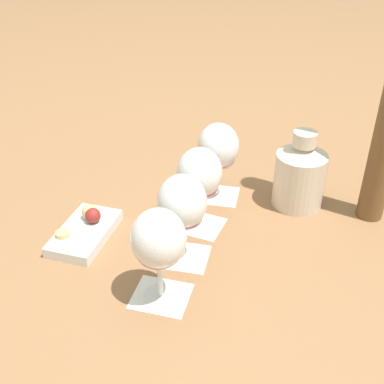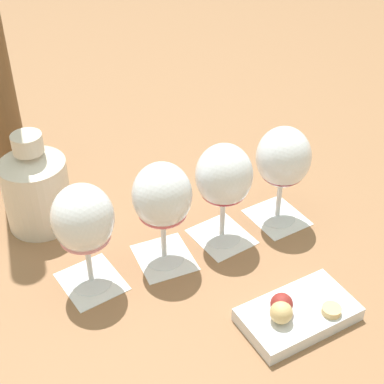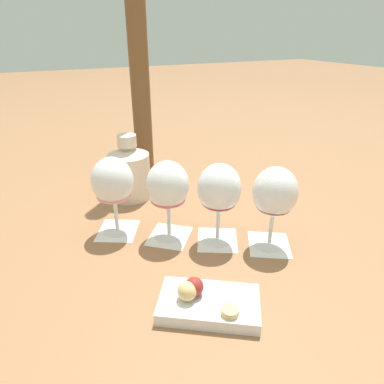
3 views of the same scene
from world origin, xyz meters
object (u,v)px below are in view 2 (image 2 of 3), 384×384
at_px(wine_glass_2, 224,179).
at_px(ceramic_vase, 36,187).
at_px(wine_glass_1, 162,199).
at_px(wine_glass_3, 283,161).
at_px(snack_dish, 296,313).
at_px(wine_glass_0, 83,222).

height_order(wine_glass_2, ceramic_vase, wine_glass_2).
height_order(wine_glass_1, wine_glass_3, same).
xyz_separation_m(wine_glass_1, snack_dish, (-0.03, -0.25, -0.11)).
distance_m(wine_glass_0, snack_dish, 0.36).
distance_m(wine_glass_1, snack_dish, 0.28).
distance_m(wine_glass_0, wine_glass_2, 0.25).
distance_m(wine_glass_1, ceramic_vase, 0.26).
distance_m(wine_glass_1, wine_glass_2, 0.12).
relative_size(wine_glass_0, snack_dish, 0.93).
bearing_deg(snack_dish, wine_glass_1, 82.30).
distance_m(wine_glass_0, wine_glass_3, 0.37).
xyz_separation_m(wine_glass_3, ceramic_vase, (-0.21, 0.39, -0.05)).
bearing_deg(snack_dish, wine_glass_3, 26.36).
distance_m(wine_glass_3, ceramic_vase, 0.45).
height_order(wine_glass_1, snack_dish, wine_glass_1).
bearing_deg(wine_glass_1, wine_glass_0, 142.86).
xyz_separation_m(wine_glass_0, wine_glass_3, (0.30, -0.22, -0.00)).
bearing_deg(wine_glass_0, wine_glass_1, -37.14).
height_order(ceramic_vase, snack_dish, ceramic_vase).
height_order(wine_glass_2, snack_dish, wine_glass_2).
xyz_separation_m(wine_glass_2, snack_dish, (-0.13, -0.18, -0.11)).
bearing_deg(wine_glass_3, ceramic_vase, 118.41).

